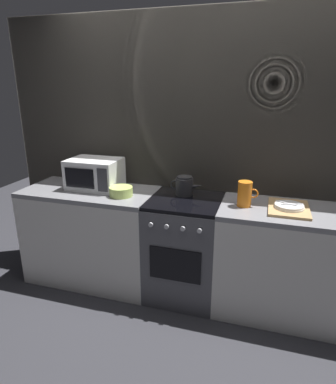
{
  "coord_description": "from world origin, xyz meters",
  "views": [
    {
      "loc": [
        0.62,
        -2.53,
        1.82
      ],
      "look_at": [
        -0.15,
        0.0,
        0.95
      ],
      "focal_mm": 30.99,
      "sensor_mm": 36.0,
      "label": 1
    }
  ],
  "objects_px": {
    "microwave": "(95,174)",
    "mixing_bowl": "(121,191)",
    "kettle": "(185,186)",
    "dish_pile": "(289,207)",
    "pitcher": "(245,194)",
    "stove_unit": "(184,248)"
  },
  "relations": [
    {
      "from": "mixing_bowl",
      "to": "kettle",
      "type": "bearing_deg",
      "value": 19.68
    },
    {
      "from": "kettle",
      "to": "stove_unit",
      "type": "bearing_deg",
      "value": -72.57
    },
    {
      "from": "stove_unit",
      "to": "microwave",
      "type": "xyz_separation_m",
      "value": [
        -0.87,
        0.07,
        0.59
      ]
    },
    {
      "from": "stove_unit",
      "to": "pitcher",
      "type": "distance_m",
      "value": 0.73
    },
    {
      "from": "microwave",
      "to": "dish_pile",
      "type": "relative_size",
      "value": 1.15
    },
    {
      "from": "stove_unit",
      "to": "pitcher",
      "type": "relative_size",
      "value": 4.5
    },
    {
      "from": "microwave",
      "to": "mixing_bowl",
      "type": "relative_size",
      "value": 2.3
    },
    {
      "from": "microwave",
      "to": "mixing_bowl",
      "type": "distance_m",
      "value": 0.36
    },
    {
      "from": "pitcher",
      "to": "microwave",
      "type": "bearing_deg",
      "value": 176.39
    },
    {
      "from": "microwave",
      "to": "kettle",
      "type": "distance_m",
      "value": 0.84
    },
    {
      "from": "microwave",
      "to": "kettle",
      "type": "bearing_deg",
      "value": 2.93
    },
    {
      "from": "microwave",
      "to": "mixing_bowl",
      "type": "height_order",
      "value": "microwave"
    },
    {
      "from": "kettle",
      "to": "mixing_bowl",
      "type": "bearing_deg",
      "value": -160.32
    },
    {
      "from": "microwave",
      "to": "pitcher",
      "type": "xyz_separation_m",
      "value": [
        1.35,
        -0.09,
        -0.03
      ]
    },
    {
      "from": "microwave",
      "to": "dish_pile",
      "type": "height_order",
      "value": "microwave"
    },
    {
      "from": "kettle",
      "to": "mixing_bowl",
      "type": "xyz_separation_m",
      "value": [
        -0.51,
        -0.18,
        -0.04
      ]
    },
    {
      "from": "mixing_bowl",
      "to": "dish_pile",
      "type": "xyz_separation_m",
      "value": [
        1.36,
        0.07,
        -0.02
      ]
    },
    {
      "from": "kettle",
      "to": "microwave",
      "type": "bearing_deg",
      "value": -177.07
    },
    {
      "from": "microwave",
      "to": "pitcher",
      "type": "height_order",
      "value": "microwave"
    },
    {
      "from": "pitcher",
      "to": "dish_pile",
      "type": "xyz_separation_m",
      "value": [
        0.33,
        0.02,
        -0.08
      ]
    },
    {
      "from": "mixing_bowl",
      "to": "pitcher",
      "type": "xyz_separation_m",
      "value": [
        1.03,
        0.06,
        0.06
      ]
    },
    {
      "from": "microwave",
      "to": "kettle",
      "type": "relative_size",
      "value": 1.62
    }
  ]
}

